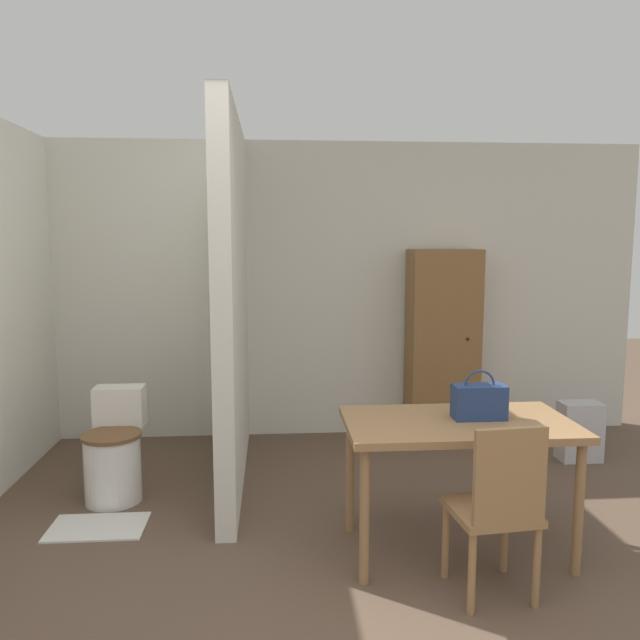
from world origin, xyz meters
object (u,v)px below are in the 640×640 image
at_px(wooden_chair, 498,506).
at_px(wooden_cabinet, 442,345).
at_px(toilet, 114,453).
at_px(dining_table, 458,436).
at_px(space_heater, 580,431).
at_px(handbag, 479,401).

bearing_deg(wooden_chair, wooden_cabinet, 74.90).
bearing_deg(toilet, wooden_chair, -32.65).
bearing_deg(toilet, wooden_cabinet, 23.53).
bearing_deg(dining_table, space_heater, 43.96).
xyz_separation_m(toilet, wooden_cabinet, (2.47, 1.07, 0.50)).
height_order(dining_table, handbag, handbag).
bearing_deg(space_heater, dining_table, -136.04).
bearing_deg(wooden_chair, toilet, 141.52).
bearing_deg(wooden_chair, handbag, 76.73).
xyz_separation_m(toilet, handbag, (2.14, -0.84, 0.53)).
bearing_deg(toilet, handbag, -21.47).
xyz_separation_m(dining_table, space_heater, (1.36, 1.31, -0.42)).
bearing_deg(space_heater, wooden_cabinet, 145.67).
bearing_deg(wooden_cabinet, handbag, -99.73).
distance_m(dining_table, handbag, 0.22).
distance_m(dining_table, toilet, 2.23).
xyz_separation_m(wooden_chair, handbag, (0.06, 0.49, 0.37)).
xyz_separation_m(handbag, space_heater, (1.24, 1.29, -0.61)).
bearing_deg(handbag, dining_table, -168.57).
bearing_deg(wooden_cabinet, wooden_chair, -99.27).
height_order(dining_table, space_heater, dining_table).
relative_size(wooden_chair, handbag, 3.12).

